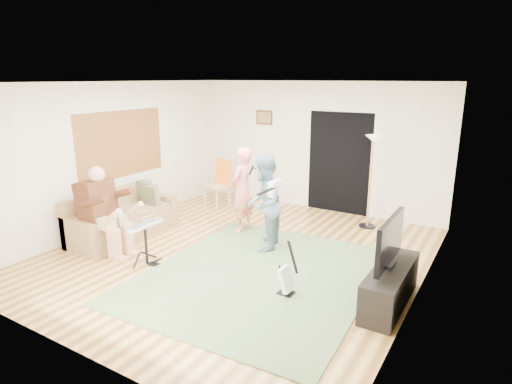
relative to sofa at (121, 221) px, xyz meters
The scene contains 19 objects.
floor 2.33m from the sofa, ahead, with size 6.00×6.00×0.00m, color brown.
walls 2.56m from the sofa, ahead, with size 5.50×6.00×2.70m, color silver, non-canonical shape.
ceiling 3.36m from the sofa, ahead, with size 6.00×6.00×0.00m, color white.
window_blinds 1.47m from the sofa, 128.65° to the left, with size 2.05×2.05×0.00m, color #9C6130.
doorway 4.47m from the sofa, 49.79° to the left, with size 2.10×2.10×0.00m, color black.
picture_frame 3.88m from the sofa, 72.81° to the left, with size 0.42×0.03×0.32m, color #3F2314.
area_rug 2.99m from the sofa, ahead, with size 3.07×3.66×0.02m, color #516940.
sofa is the anchor object (origin of this frame).
drummer 0.83m from the sofa, 56.77° to the right, with size 0.92×0.52×1.42m.
drum_kit 1.44m from the sofa, 26.76° to the right, with size 0.37×0.65×0.67m.
singer 2.26m from the sofa, 37.66° to the left, with size 0.57×0.38×1.57m, color #EE7067.
microphone 2.53m from the sofa, 34.70° to the left, with size 0.06×0.06×0.24m, color black, non-canonical shape.
guitarist 2.70m from the sofa, 17.10° to the left, with size 0.77×0.60×1.58m, color slate.
guitar_held 2.96m from the sofa, 15.91° to the left, with size 0.12×0.60×0.26m, color white, non-canonical shape.
guitar_spare 3.60m from the sofa, ahead, with size 0.27×0.25×0.76m.
torchiere_lamp 4.69m from the sofa, 36.76° to the left, with size 0.31×0.31×1.75m.
dining_chair 2.41m from the sofa, 79.06° to the left, with size 0.52×0.54×1.04m.
tv_cabinet 4.79m from the sofa, ahead, with size 0.40×1.40×0.50m, color black.
television 4.77m from the sofa, ahead, with size 0.06×1.06×0.59m, color black.
Camera 1 is at (3.57, -5.34, 2.77)m, focal length 30.00 mm.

